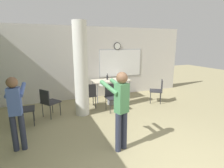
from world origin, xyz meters
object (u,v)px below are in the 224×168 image
(folding_table, at_px, (111,81))
(chair_mid_room, at_px, (158,89))
(chair_table_left, at_px, (89,94))
(chair_by_left_wall, at_px, (22,107))
(chair_near_pillar, at_px, (49,101))
(person_playing_front, at_px, (121,105))
(bottle_on_table, at_px, (107,77))
(chair_table_front, at_px, (112,95))
(person_watching_back, at_px, (16,108))

(folding_table, distance_m, chair_mid_room, 1.80)
(folding_table, bearing_deg, chair_mid_room, -36.32)
(chair_table_left, xyz_separation_m, chair_by_left_wall, (-1.97, -0.56, 0.00))
(folding_table, relative_size, chair_near_pillar, 1.66)
(chair_table_left, height_order, person_playing_front, person_playing_front)
(folding_table, xyz_separation_m, bottle_on_table, (-0.12, 0.11, 0.15))
(chair_table_front, height_order, chair_table_left, same)
(folding_table, distance_m, chair_by_left_wall, 3.29)
(person_watching_back, bearing_deg, chair_table_front, 26.94)
(folding_table, height_order, bottle_on_table, bottle_on_table)
(chair_table_left, relative_size, person_playing_front, 0.53)
(chair_near_pillar, bearing_deg, folding_table, 21.84)
(chair_near_pillar, height_order, chair_mid_room, same)
(bottle_on_table, bearing_deg, folding_table, -44.34)
(person_watching_back, bearing_deg, chair_near_pillar, 66.45)
(chair_table_front, bearing_deg, bottle_on_table, 76.81)
(chair_near_pillar, distance_m, person_watching_back, 1.69)
(chair_table_front, relative_size, person_watching_back, 0.56)
(bottle_on_table, xyz_separation_m, chair_by_left_wall, (-2.92, -1.37, -0.36))
(person_playing_front, bearing_deg, chair_table_left, 89.86)
(bottle_on_table, xyz_separation_m, person_watching_back, (-2.90, -2.56, 0.05))
(chair_by_left_wall, xyz_separation_m, person_playing_front, (1.97, -1.96, 0.46))
(chair_by_left_wall, bearing_deg, chair_near_pillar, 25.00)
(folding_table, height_order, chair_table_front, chair_table_front)
(chair_table_left, bearing_deg, folding_table, 33.44)
(chair_table_left, distance_m, chair_mid_room, 2.53)
(bottle_on_table, bearing_deg, chair_table_front, -103.19)
(chair_by_left_wall, bearing_deg, person_playing_front, -44.90)
(bottle_on_table, bearing_deg, chair_near_pillar, -154.71)
(folding_table, height_order, chair_table_left, chair_table_left)
(chair_near_pillar, bearing_deg, chair_table_left, 10.64)
(chair_mid_room, height_order, person_watching_back, person_watching_back)
(bottle_on_table, relative_size, chair_near_pillar, 0.28)
(chair_table_left, bearing_deg, person_watching_back, -138.16)
(chair_table_left, height_order, person_watching_back, person_watching_back)
(chair_table_front, relative_size, chair_table_left, 1.00)
(person_watching_back, bearing_deg, chair_by_left_wall, 90.97)
(person_playing_front, bearing_deg, folding_table, 71.63)
(chair_mid_room, height_order, person_playing_front, person_playing_front)
(person_watching_back, bearing_deg, bottle_on_table, 41.49)
(bottle_on_table, xyz_separation_m, chair_table_left, (-0.95, -0.82, -0.36))
(person_playing_front, bearing_deg, chair_by_left_wall, 135.10)
(chair_near_pillar, bearing_deg, chair_by_left_wall, -155.00)
(folding_table, relative_size, chair_by_left_wall, 1.66)
(folding_table, distance_m, chair_table_left, 1.29)
(chair_table_front, distance_m, chair_by_left_wall, 2.63)
(folding_table, bearing_deg, chair_table_left, -146.56)
(person_playing_front, bearing_deg, person_watching_back, 158.40)
(chair_table_front, distance_m, person_watching_back, 2.95)
(chair_mid_room, bearing_deg, bottle_on_table, 143.01)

